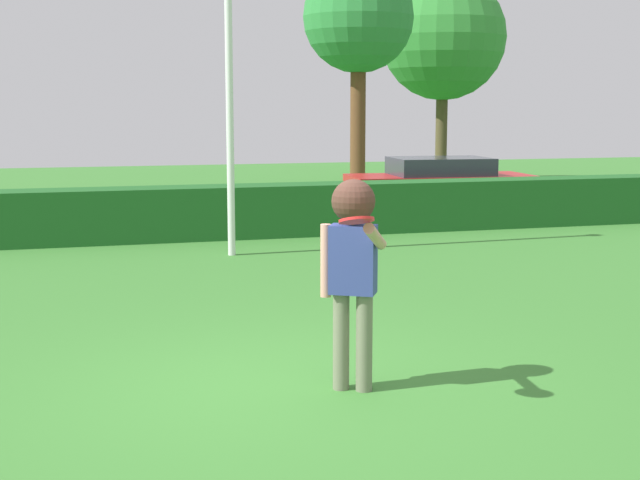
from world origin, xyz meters
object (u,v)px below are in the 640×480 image
(person, at_px, (353,254))
(willow_tree, at_px, (359,20))
(parked_car_red, at_px, (440,182))
(frisbee, at_px, (357,220))
(maple_tree, at_px, (443,38))
(lamppost, at_px, (228,23))

(person, bearing_deg, willow_tree, 71.38)
(person, bearing_deg, parked_car_red, 63.16)
(person, xyz_separation_m, parked_car_red, (6.01, 11.89, -0.49))
(frisbee, relative_size, willow_tree, 0.04)
(person, xyz_separation_m, willow_tree, (5.36, 15.91, 3.52))
(willow_tree, bearing_deg, parked_car_red, -80.76)
(parked_car_red, xyz_separation_m, maple_tree, (3.09, 6.96, 3.83))
(person, distance_m, willow_tree, 17.15)
(person, bearing_deg, lamppost, 87.76)
(parked_car_red, relative_size, maple_tree, 0.67)
(frisbee, distance_m, maple_tree, 21.74)
(frisbee, xyz_separation_m, parked_car_red, (6.18, 12.47, -0.85))
(person, height_order, frisbee, person)
(person, relative_size, lamppost, 0.27)
(lamppost, bearing_deg, person, -92.24)
(lamppost, bearing_deg, frisbee, -93.29)
(lamppost, distance_m, parked_car_red, 8.01)
(frisbee, distance_m, lamppost, 8.07)
(willow_tree, height_order, maple_tree, maple_tree)
(frisbee, bearing_deg, person, 74.23)
(lamppost, xyz_separation_m, maple_tree, (8.82, 11.67, 0.81))
(lamppost, height_order, maple_tree, lamppost)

